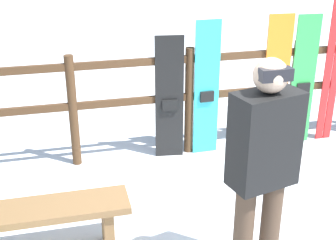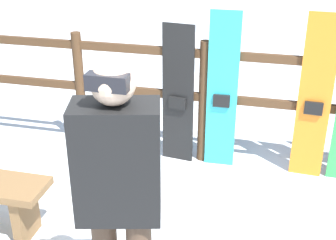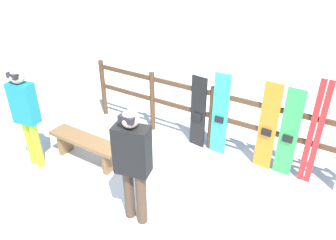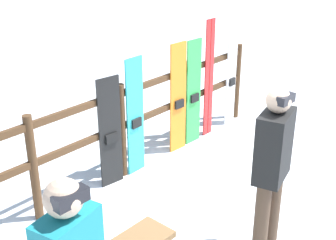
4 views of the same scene
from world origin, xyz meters
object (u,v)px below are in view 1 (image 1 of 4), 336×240
at_px(bench, 39,220).
at_px(snowboard_cyan, 207,90).
at_px(snowboard_green, 303,81).
at_px(snowboard_black_stripe, 169,99).
at_px(person_black, 263,162).
at_px(ski_pair_red, 332,70).
at_px(snowboard_orange, 276,83).

height_order(bench, snowboard_cyan, snowboard_cyan).
bearing_deg(snowboard_green, snowboard_black_stripe, -180.00).
height_order(bench, person_black, person_black).
relative_size(snowboard_black_stripe, ski_pair_red, 0.79).
distance_m(snowboard_orange, snowboard_green, 0.35).
distance_m(person_black, ski_pair_red, 2.81).
relative_size(bench, person_black, 0.82).
xyz_separation_m(bench, ski_pair_red, (3.40, 1.49, 0.54)).
bearing_deg(snowboard_black_stripe, snowboard_cyan, 0.02).
bearing_deg(snowboard_cyan, person_black, -97.83).
relative_size(snowboard_black_stripe, snowboard_green, 0.90).
distance_m(person_black, snowboard_green, 2.59).
bearing_deg(snowboard_green, ski_pair_red, 0.53).
bearing_deg(snowboard_orange, snowboard_cyan, -180.00).
xyz_separation_m(snowboard_cyan, snowboard_orange, (0.84, 0.00, 0.01)).
xyz_separation_m(person_black, snowboard_cyan, (0.29, 2.12, -0.24)).
xyz_separation_m(person_black, ski_pair_red, (1.84, 2.12, -0.11)).
height_order(bench, ski_pair_red, ski_pair_red).
distance_m(bench, snowboard_orange, 3.10).
height_order(person_black, ski_pair_red, ski_pair_red).
xyz_separation_m(snowboard_black_stripe, snowboard_green, (1.62, 0.00, 0.08)).
distance_m(snowboard_green, ski_pair_red, 0.38).
relative_size(snowboard_cyan, snowboard_green, 1.00).
distance_m(bench, ski_pair_red, 3.75).
bearing_deg(ski_pair_red, person_black, -130.98).
height_order(snowboard_black_stripe, ski_pair_red, ski_pair_red).
distance_m(snowboard_cyan, snowboard_green, 1.19).
relative_size(snowboard_cyan, ski_pair_red, 0.87).
bearing_deg(ski_pair_red, snowboard_orange, -179.73).
bearing_deg(bench, snowboard_black_stripe, 46.30).
relative_size(bench, snowboard_cyan, 0.92).
distance_m(snowboard_black_stripe, snowboard_cyan, 0.44).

